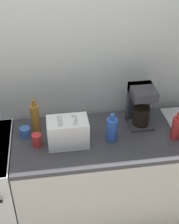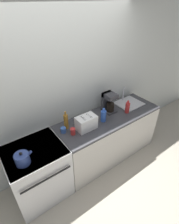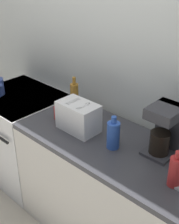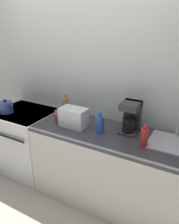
# 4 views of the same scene
# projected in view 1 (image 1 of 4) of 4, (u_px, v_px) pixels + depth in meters

# --- Properties ---
(wall_back) EXTENTS (8.00, 0.05, 2.60)m
(wall_back) POSITION_uv_depth(u_px,v_px,m) (42.00, 69.00, 2.44)
(wall_back) COLOR silver
(wall_back) RESTS_ON ground_plane
(counter_block) EXTENTS (1.85, 0.65, 0.88)m
(counter_block) POSITION_uv_depth(u_px,v_px,m) (129.00, 174.00, 2.68)
(counter_block) COLOR silver
(counter_block) RESTS_ON ground_plane
(toaster) EXTENTS (0.30, 0.19, 0.21)m
(toaster) POSITION_uv_depth(u_px,v_px,m) (68.00, 132.00, 2.28)
(toaster) COLOR white
(toaster) RESTS_ON counter_block
(coffee_maker) EXTENTS (0.18, 0.22, 0.34)m
(coffee_maker) POSITION_uv_depth(u_px,v_px,m) (140.00, 104.00, 2.46)
(coffee_maker) COLOR #333338
(coffee_maker) RESTS_ON counter_block
(bottle_amber) EXTENTS (0.07, 0.07, 0.29)m
(bottle_amber) POSITION_uv_depth(u_px,v_px,m) (35.00, 118.00, 2.39)
(bottle_amber) COLOR #9E6B23
(bottle_amber) RESTS_ON counter_block
(bottle_blue) EXTENTS (0.09, 0.09, 0.23)m
(bottle_blue) POSITION_uv_depth(u_px,v_px,m) (112.00, 129.00, 2.32)
(bottle_blue) COLOR #2D56B7
(bottle_blue) RESTS_ON counter_block
(bottle_red) EXTENTS (0.07, 0.07, 0.23)m
(bottle_red) POSITION_uv_depth(u_px,v_px,m) (176.00, 128.00, 2.34)
(bottle_red) COLOR #B72828
(bottle_red) RESTS_ON counter_block
(cup_blue) EXTENTS (0.08, 0.08, 0.08)m
(cup_blue) POSITION_uv_depth(u_px,v_px,m) (25.00, 132.00, 2.38)
(cup_blue) COLOR #3860B2
(cup_blue) RESTS_ON counter_block
(cup_red) EXTENTS (0.07, 0.07, 0.10)m
(cup_red) POSITION_uv_depth(u_px,v_px,m) (37.00, 140.00, 2.29)
(cup_red) COLOR red
(cup_red) RESTS_ON counter_block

